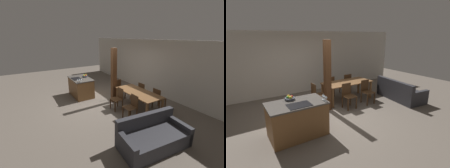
% 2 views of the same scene
% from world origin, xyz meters
% --- Properties ---
extents(ground_plane, '(16.00, 16.00, 0.00)m').
position_xyz_m(ground_plane, '(0.00, 0.00, 0.00)').
color(ground_plane, '#665B51').
extents(wall_back, '(11.20, 0.08, 2.70)m').
position_xyz_m(wall_back, '(0.00, 2.84, 1.35)').
color(wall_back, beige).
rests_on(wall_back, ground_plane).
extents(kitchen_island, '(1.45, 0.87, 0.92)m').
position_xyz_m(kitchen_island, '(-1.12, -0.55, 0.46)').
color(kitchen_island, brown).
rests_on(kitchen_island, ground_plane).
extents(fruit_bowl, '(0.26, 0.26, 0.12)m').
position_xyz_m(fruit_bowl, '(-1.19, -0.27, 0.96)').
color(fruit_bowl, '#383D47').
rests_on(fruit_bowl, kitchen_island).
extents(wine_glass_near, '(0.07, 0.07, 0.16)m').
position_xyz_m(wine_glass_near, '(-0.47, -0.91, 1.04)').
color(wine_glass_near, silver).
rests_on(wine_glass_near, kitchen_island).
extents(wine_glass_middle, '(0.07, 0.07, 0.16)m').
position_xyz_m(wine_glass_middle, '(-0.47, -0.83, 1.04)').
color(wine_glass_middle, silver).
rests_on(wine_glass_middle, kitchen_island).
extents(wine_glass_far, '(0.07, 0.07, 0.16)m').
position_xyz_m(wine_glass_far, '(-0.47, -0.74, 1.04)').
color(wine_glass_far, silver).
rests_on(wine_glass_far, kitchen_island).
extents(dining_table, '(1.94, 0.90, 0.74)m').
position_xyz_m(dining_table, '(1.47, 0.89, 0.65)').
color(dining_table, brown).
rests_on(dining_table, ground_plane).
extents(dining_chair_near_left, '(0.40, 0.40, 0.88)m').
position_xyz_m(dining_chair_near_left, '(1.04, 0.21, 0.47)').
color(dining_chair_near_left, '#472D19').
rests_on(dining_chair_near_left, ground_plane).
extents(dining_chair_near_right, '(0.40, 0.40, 0.88)m').
position_xyz_m(dining_chair_near_right, '(1.91, 0.21, 0.47)').
color(dining_chair_near_right, '#472D19').
rests_on(dining_chair_near_right, ground_plane).
extents(dining_chair_far_left, '(0.40, 0.40, 0.88)m').
position_xyz_m(dining_chair_far_left, '(1.04, 1.57, 0.47)').
color(dining_chair_far_left, '#472D19').
rests_on(dining_chair_far_left, ground_plane).
extents(dining_chair_far_right, '(0.40, 0.40, 0.88)m').
position_xyz_m(dining_chair_far_right, '(1.91, 1.57, 0.47)').
color(dining_chair_far_right, '#472D19').
rests_on(dining_chair_far_right, ground_plane).
extents(dining_chair_head_end, '(0.40, 0.40, 0.88)m').
position_xyz_m(dining_chair_head_end, '(0.13, 0.89, 0.47)').
color(dining_chair_head_end, '#472D19').
rests_on(dining_chair_head_end, ground_plane).
extents(couch, '(1.12, 1.97, 0.82)m').
position_xyz_m(couch, '(3.34, -0.21, 0.27)').
color(couch, '#2D2D33').
rests_on(couch, ground_plane).
extents(timber_post, '(0.20, 0.20, 2.39)m').
position_xyz_m(timber_post, '(0.34, 0.45, 1.20)').
color(timber_post, '#4C2D19').
rests_on(timber_post, ground_plane).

